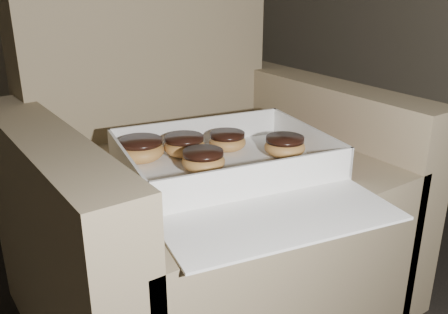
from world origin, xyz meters
TOP-DOWN VIEW (x-y plane):
  - armchair at (0.50, 0.21)m, footprint 0.80×0.68m
  - bakery_box at (0.48, 0.06)m, footprint 0.49×0.55m
  - donut_a at (0.62, 0.08)m, footprint 0.09×0.09m
  - donut_b at (0.54, 0.18)m, footprint 0.08×0.08m
  - donut_c at (0.36, 0.23)m, footprint 0.10×0.10m
  - donut_d at (0.43, 0.11)m, footprint 0.09×0.09m
  - donut_e at (0.45, 0.21)m, footprint 0.09×0.09m
  - crumb_a at (0.35, 0.03)m, footprint 0.01×0.01m
  - crumb_b at (0.64, -0.03)m, footprint 0.01×0.01m
  - crumb_c at (0.50, 0.00)m, footprint 0.01×0.01m
  - crumb_d at (0.53, -0.02)m, footprint 0.01×0.01m

SIDE VIEW (x-z plane):
  - armchair at x=0.50m, z-range -0.16..0.68m
  - crumb_a at x=0.35m, z-range 0.38..0.39m
  - crumb_b at x=0.64m, z-range 0.38..0.39m
  - crumb_c at x=0.50m, z-range 0.38..0.39m
  - crumb_d at x=0.53m, z-range 0.38..0.39m
  - bakery_box at x=0.48m, z-range 0.35..0.42m
  - donut_b at x=0.54m, z-range 0.38..0.43m
  - donut_d at x=0.43m, z-range 0.38..0.43m
  - donut_a at x=0.62m, z-range 0.38..0.43m
  - donut_e at x=0.45m, z-range 0.38..0.43m
  - donut_c at x=0.36m, z-range 0.38..0.43m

